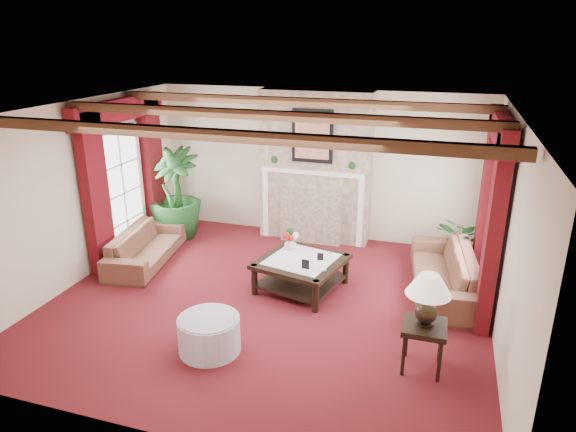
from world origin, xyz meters
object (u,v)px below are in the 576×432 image
(side_table, at_px, (423,346))
(ottoman, at_px, (209,334))
(coffee_table, at_px, (301,274))
(sofa_right, at_px, (444,265))
(potted_palm, at_px, (176,213))
(sofa_left, at_px, (145,241))

(side_table, xyz_separation_m, ottoman, (-2.45, -0.40, -0.07))
(coffee_table, distance_m, ottoman, 1.96)
(sofa_right, relative_size, side_table, 3.88)
(sofa_right, bearing_deg, coffee_table, -80.91)
(potted_palm, distance_m, coffee_table, 3.09)
(sofa_left, relative_size, sofa_right, 0.88)
(sofa_left, height_order, coffee_table, sofa_left)
(sofa_left, xyz_separation_m, potted_palm, (-0.06, 1.17, 0.10))
(sofa_left, relative_size, side_table, 3.43)
(ottoman, bearing_deg, coffee_table, 71.90)
(sofa_right, height_order, potted_palm, potted_palm)
(sofa_left, relative_size, ottoman, 2.61)
(potted_palm, height_order, coffee_table, potted_palm)
(sofa_right, relative_size, coffee_table, 1.92)
(potted_palm, distance_m, side_table, 5.40)
(potted_palm, relative_size, side_table, 3.06)
(sofa_left, bearing_deg, ottoman, -142.53)
(sofa_left, xyz_separation_m, coffee_table, (2.73, -0.14, -0.13))
(coffee_table, bearing_deg, sofa_left, -170.26)
(sofa_right, relative_size, ottoman, 2.95)
(potted_palm, xyz_separation_m, ottoman, (2.18, -3.17, -0.25))
(ottoman, bearing_deg, sofa_right, 42.57)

